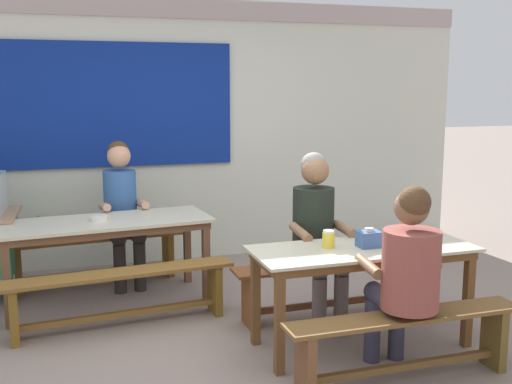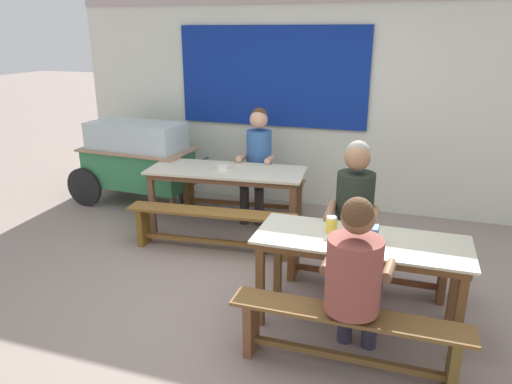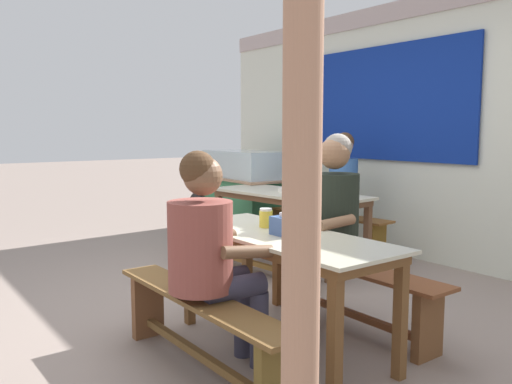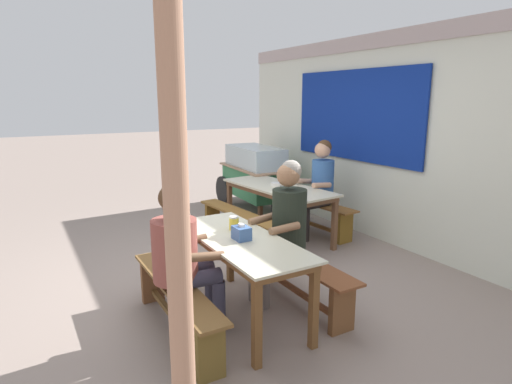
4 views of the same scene
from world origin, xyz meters
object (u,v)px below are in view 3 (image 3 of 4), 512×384
Objects in this scene: dining_table_near at (282,247)px; wooden_support_post at (302,165)px; food_cart at (243,186)px; soup_bowl at (285,190)px; condiment_jar at (266,218)px; bench_near_front at (200,323)px; person_center_facing at (339,188)px; person_right_near_table at (329,217)px; person_near_front at (210,247)px; tissue_box at (285,226)px; bench_far_front at (245,241)px; bench_near_back at (347,286)px; dining_table_far at (288,199)px; bench_far_back at (325,227)px.

wooden_support_post is (1.31, -1.00, 0.61)m from dining_table_near.
food_cart reaches higher than soup_bowl.
wooden_support_post reaches higher than condiment_jar.
bench_near_front is 3.01m from person_center_facing.
person_center_facing is at bearing 66.22° from soup_bowl.
person_right_near_table is at bearing -29.99° from soup_bowl.
person_center_facing is 2.94m from person_near_front.
person_right_near_table is at bearing 107.37° from tissue_box.
person_right_near_table is 9.44× the size of soup_bowl.
bench_far_front is 1.34× the size of person_right_near_table.
person_center_facing reaches higher than food_cart.
soup_bowl is (-1.71, 0.86, 0.46)m from bench_near_back.
person_center_facing and person_right_near_table have the same top height.
tissue_box reaches higher than condiment_jar.
bench_near_back is 0.77m from condiment_jar.
wooden_support_post is at bearing -17.34° from bench_near_front.
dining_table_far is 11.61× the size of tissue_box.
bench_far_front is 1.23m from person_center_facing.
person_near_front is at bearing -91.71° from tissue_box.
bench_far_front is 1.13× the size of bench_near_front.
food_cart is at bearing 148.81° from tissue_box.
person_right_near_table is 8.57× the size of tissue_box.
person_near_front is at bearing -55.73° from bench_far_back.
dining_table_far is 2.66m from bench_near_front.
bench_far_front is 1.93m from tissue_box.
wooden_support_post is (1.29, -0.47, 0.54)m from person_near_front.
person_near_front is at bearing 70.20° from bench_near_front.
person_center_facing is 10.70× the size of condiment_jar.
bench_far_front and bench_near_front have the same top height.
soup_bowl is at bearing -113.78° from person_center_facing.
person_near_front is at bearing -66.19° from condiment_jar.
condiment_jar reaches higher than dining_table_far.
food_cart is 3.99m from person_near_front.
food_cart is at bearing 145.32° from bench_far_front.
bench_near_front is 1.18× the size of person_center_facing.
bench_far_front is 2.17m from bench_near_front.
bench_far_back is at bearing 95.58° from bench_far_front.
person_near_front is 8.03× the size of tissue_box.
bench_near_back is at bearing 91.44° from person_near_front.
person_near_front is 0.53m from tissue_box.
condiment_jar is (1.49, -1.98, 0.50)m from bench_far_back.
condiment_jar reaches higher than bench_near_front.
bench_far_back is at bearing 169.01° from person_center_facing.
food_cart is at bearing 155.35° from person_right_near_table.
person_center_facing reaches higher than bench_far_front.
bench_far_front is 1.87m from food_cart.
person_center_facing reaches higher than tissue_box.
condiment_jar is at bearing -44.13° from dining_table_far.
bench_far_back is 3.15m from bench_near_front.
tissue_box is (1.71, -1.46, 0.13)m from dining_table_far.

